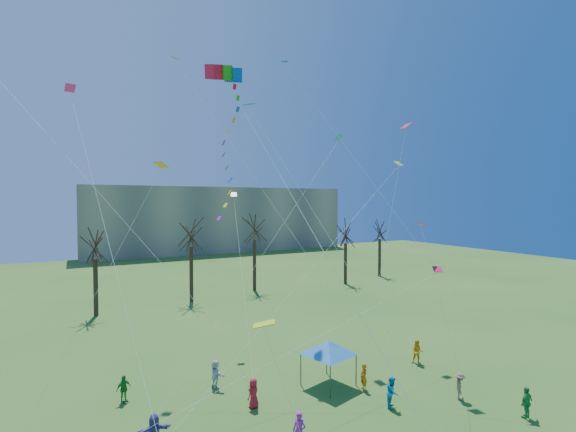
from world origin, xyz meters
TOP-DOWN VIEW (x-y plane):
  - distant_building at (22.00, 82.00)m, footprint 60.00×14.00m
  - bare_tree_row at (3.14, 35.63)m, footprint 69.35×9.00m
  - big_box_kite at (-2.06, 6.65)m, footprint 3.47×5.44m
  - canopy_tent_blue at (5.50, 10.13)m, footprint 3.69×3.69m
  - festival_crowd at (-1.60, 6.62)m, footprint 26.52×15.06m
  - small_kites_aloft at (1.74, 12.03)m, footprint 30.51×20.46m

SIDE VIEW (x-z plane):
  - festival_crowd at x=-1.60m, z-range -0.07..1.78m
  - canopy_tent_blue at x=5.50m, z-range 0.99..3.85m
  - bare_tree_row at x=3.14m, z-range 1.64..12.02m
  - distant_building at x=22.00m, z-range 0.00..15.00m
  - small_kites_aloft at x=1.74m, z-range -2.82..30.14m
  - big_box_kite at x=-2.06m, z-range 4.53..23.19m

